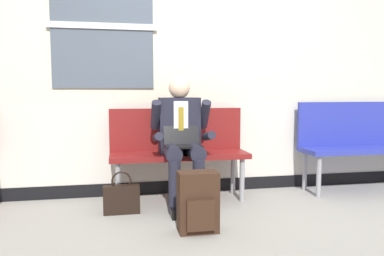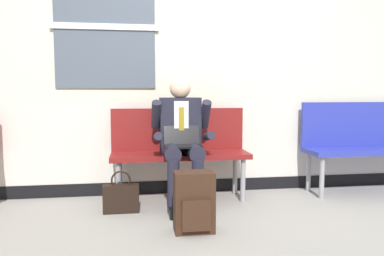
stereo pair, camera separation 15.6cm
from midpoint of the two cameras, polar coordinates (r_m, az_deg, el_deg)
The scene contains 7 objects.
ground_plane at distance 3.66m, azimuth 2.80°, elevation -11.85°, with size 18.00×18.00×0.00m, color gray.
station_wall at distance 4.12m, azimuth 1.04°, elevation 11.19°, with size 6.86×0.16×3.02m.
bench_with_person at distance 3.84m, azimuth -0.75°, elevation -2.72°, with size 1.37×0.42×0.92m.
bench_empty at distance 4.59m, azimuth 25.39°, elevation -1.65°, with size 1.37×0.42×0.98m.
person_seated at distance 3.63m, azimuth -0.32°, elevation -1.37°, with size 0.57×0.70×1.23m.
backpack at distance 2.99m, azimuth 1.85°, elevation -11.19°, with size 0.31×0.23×0.47m.
handbag at distance 3.52m, azimuth -9.37°, elevation -10.30°, with size 0.32×0.09×0.39m.
Camera 2 is at (-0.62, -3.44, 1.09)m, focal length 35.41 mm.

